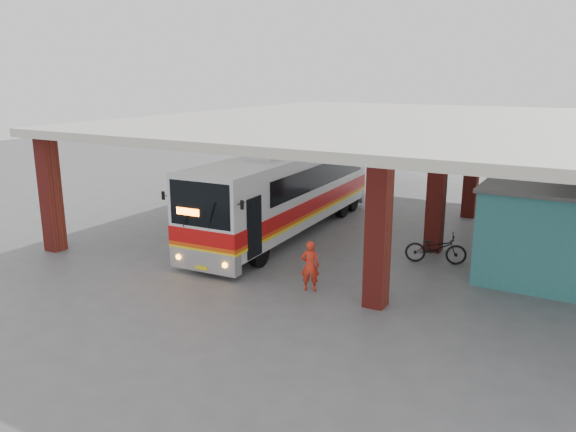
% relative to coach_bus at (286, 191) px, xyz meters
% --- Properties ---
extents(ground, '(90.00, 90.00, 0.00)m').
position_rel_coach_bus_xyz_m(ground, '(3.07, -2.40, -1.78)').
color(ground, '#515154').
rests_on(ground, ground).
extents(brick_columns, '(20.10, 21.60, 4.35)m').
position_rel_coach_bus_xyz_m(brick_columns, '(4.50, 2.60, 0.39)').
color(brick_columns, maroon).
rests_on(brick_columns, ground).
extents(canopy_roof, '(21.00, 23.00, 0.30)m').
position_rel_coach_bus_xyz_m(canopy_roof, '(3.57, 4.10, 2.72)').
color(canopy_roof, beige).
rests_on(canopy_roof, brick_columns).
extents(shop_building, '(5.20, 8.20, 3.11)m').
position_rel_coach_bus_xyz_m(shop_building, '(10.56, 1.60, -0.22)').
color(shop_building, '#2D7271').
rests_on(shop_building, ground).
extents(coach_bus, '(3.20, 12.44, 3.59)m').
position_rel_coach_bus_xyz_m(coach_bus, '(0.00, 0.00, 0.00)').
color(coach_bus, silver).
rests_on(coach_bus, ground).
extents(motorcycle, '(2.23, 1.32, 1.11)m').
position_rel_coach_bus_xyz_m(motorcycle, '(6.54, -0.81, -1.23)').
color(motorcycle, black).
rests_on(motorcycle, ground).
extents(pedestrian, '(0.68, 0.57, 1.59)m').
position_rel_coach_bus_xyz_m(pedestrian, '(3.88, -5.28, -0.99)').
color(pedestrian, red).
rests_on(pedestrian, ground).
extents(red_chair, '(0.46, 0.46, 0.73)m').
position_rel_coach_bus_xyz_m(red_chair, '(8.16, 3.13, -1.45)').
color(red_chair, red).
rests_on(red_chair, ground).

